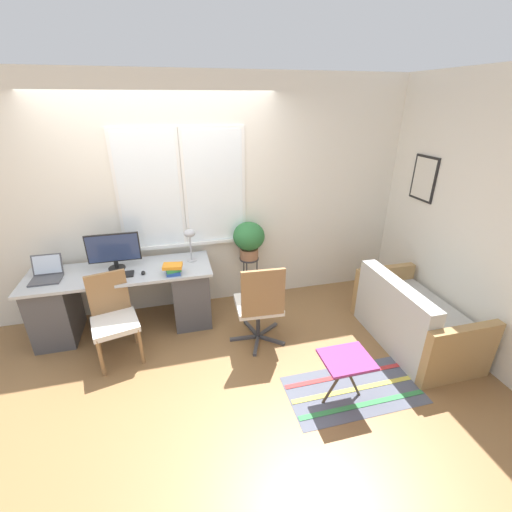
{
  "coord_description": "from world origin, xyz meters",
  "views": [
    {
      "loc": [
        0.05,
        -3.22,
        2.41
      ],
      "look_at": [
        0.91,
        0.16,
        0.81
      ],
      "focal_mm": 24.0,
      "sensor_mm": 36.0,
      "label": 1
    }
  ],
  "objects_px": {
    "desk_chair_wooden": "(113,316)",
    "keyboard": "(117,275)",
    "book_stack": "(173,269)",
    "potted_plant": "(249,238)",
    "folding_stool": "(346,362)",
    "mouse": "(143,273)",
    "desk_lamp": "(190,237)",
    "laptop": "(46,274)",
    "monitor": "(114,250)",
    "plant_stand": "(249,264)",
    "couch_loveseat": "(412,320)",
    "office_chair_swivel": "(260,304)"
  },
  "relations": [
    {
      "from": "monitor",
      "to": "couch_loveseat",
      "type": "xyz_separation_m",
      "value": [
        3.02,
        -1.08,
        -0.68
      ]
    },
    {
      "from": "folding_stool",
      "to": "book_stack",
      "type": "bearing_deg",
      "value": 134.45
    },
    {
      "from": "book_stack",
      "to": "folding_stool",
      "type": "distance_m",
      "value": 1.95
    },
    {
      "from": "desk_lamp",
      "to": "office_chair_swivel",
      "type": "distance_m",
      "value": 1.09
    },
    {
      "from": "book_stack",
      "to": "potted_plant",
      "type": "relative_size",
      "value": 0.47
    },
    {
      "from": "mouse",
      "to": "desk_lamp",
      "type": "height_order",
      "value": "desk_lamp"
    },
    {
      "from": "laptop",
      "to": "desk_lamp",
      "type": "height_order",
      "value": "desk_lamp"
    },
    {
      "from": "plant_stand",
      "to": "folding_stool",
      "type": "bearing_deg",
      "value": -77.14
    },
    {
      "from": "keyboard",
      "to": "potted_plant",
      "type": "bearing_deg",
      "value": 13.01
    },
    {
      "from": "laptop",
      "to": "plant_stand",
      "type": "distance_m",
      "value": 2.22
    },
    {
      "from": "monitor",
      "to": "keyboard",
      "type": "distance_m",
      "value": 0.28
    },
    {
      "from": "desk_lamp",
      "to": "desk_chair_wooden",
      "type": "xyz_separation_m",
      "value": [
        -0.83,
        -0.54,
        -0.56
      ]
    },
    {
      "from": "laptop",
      "to": "potted_plant",
      "type": "xyz_separation_m",
      "value": [
        2.19,
        0.23,
        0.1
      ]
    },
    {
      "from": "potted_plant",
      "to": "mouse",
      "type": "bearing_deg",
      "value": -163.29
    },
    {
      "from": "desk_chair_wooden",
      "to": "book_stack",
      "type": "bearing_deg",
      "value": 9.16
    },
    {
      "from": "keyboard",
      "to": "plant_stand",
      "type": "xyz_separation_m",
      "value": [
        1.5,
        0.35,
        -0.21
      ]
    },
    {
      "from": "monitor",
      "to": "desk_lamp",
      "type": "height_order",
      "value": "monitor"
    },
    {
      "from": "desk_chair_wooden",
      "to": "couch_loveseat",
      "type": "distance_m",
      "value": 3.09
    },
    {
      "from": "laptop",
      "to": "monitor",
      "type": "relative_size",
      "value": 0.53
    },
    {
      "from": "monitor",
      "to": "office_chair_swivel",
      "type": "relative_size",
      "value": 0.57
    },
    {
      "from": "keyboard",
      "to": "book_stack",
      "type": "relative_size",
      "value": 1.57
    },
    {
      "from": "couch_loveseat",
      "to": "plant_stand",
      "type": "height_order",
      "value": "couch_loveseat"
    },
    {
      "from": "office_chair_swivel",
      "to": "mouse",
      "type": "bearing_deg",
      "value": -20.43
    },
    {
      "from": "mouse",
      "to": "laptop",
      "type": "bearing_deg",
      "value": 171.71
    },
    {
      "from": "potted_plant",
      "to": "book_stack",
      "type": "bearing_deg",
      "value": -154.67
    },
    {
      "from": "monitor",
      "to": "plant_stand",
      "type": "height_order",
      "value": "monitor"
    },
    {
      "from": "keyboard",
      "to": "plant_stand",
      "type": "height_order",
      "value": "keyboard"
    },
    {
      "from": "mouse",
      "to": "keyboard",
      "type": "bearing_deg",
      "value": 174.96
    },
    {
      "from": "book_stack",
      "to": "couch_loveseat",
      "type": "bearing_deg",
      "value": -18.34
    },
    {
      "from": "monitor",
      "to": "couch_loveseat",
      "type": "bearing_deg",
      "value": -19.68
    },
    {
      "from": "book_stack",
      "to": "plant_stand",
      "type": "bearing_deg",
      "value": 25.33
    },
    {
      "from": "office_chair_swivel",
      "to": "plant_stand",
      "type": "height_order",
      "value": "office_chair_swivel"
    },
    {
      "from": "mouse",
      "to": "potted_plant",
      "type": "xyz_separation_m",
      "value": [
        1.24,
        0.37,
        0.13
      ]
    },
    {
      "from": "mouse",
      "to": "plant_stand",
      "type": "bearing_deg",
      "value": 16.71
    },
    {
      "from": "mouse",
      "to": "monitor",
      "type": "bearing_deg",
      "value": 143.73
    },
    {
      "from": "desk_chair_wooden",
      "to": "keyboard",
      "type": "bearing_deg",
      "value": 70.22
    },
    {
      "from": "desk_chair_wooden",
      "to": "couch_loveseat",
      "type": "height_order",
      "value": "desk_chair_wooden"
    },
    {
      "from": "desk_chair_wooden",
      "to": "potted_plant",
      "type": "bearing_deg",
      "value": 10.73
    },
    {
      "from": "desk_lamp",
      "to": "couch_loveseat",
      "type": "height_order",
      "value": "desk_lamp"
    },
    {
      "from": "potted_plant",
      "to": "desk_chair_wooden",
      "type": "bearing_deg",
      "value": -155.69
    },
    {
      "from": "desk_lamp",
      "to": "folding_stool",
      "type": "xyz_separation_m",
      "value": [
        1.12,
        -1.65,
        -0.61
      ]
    },
    {
      "from": "plant_stand",
      "to": "potted_plant",
      "type": "bearing_deg",
      "value": -135.0
    },
    {
      "from": "monitor",
      "to": "potted_plant",
      "type": "distance_m",
      "value": 1.53
    },
    {
      "from": "book_stack",
      "to": "folding_stool",
      "type": "relative_size",
      "value": 0.47
    },
    {
      "from": "office_chair_swivel",
      "to": "couch_loveseat",
      "type": "distance_m",
      "value": 1.64
    },
    {
      "from": "mouse",
      "to": "book_stack",
      "type": "relative_size",
      "value": 0.32
    },
    {
      "from": "keyboard",
      "to": "potted_plant",
      "type": "xyz_separation_m",
      "value": [
        1.5,
        0.35,
        0.14
      ]
    },
    {
      "from": "couch_loveseat",
      "to": "potted_plant",
      "type": "bearing_deg",
      "value": 50.29
    },
    {
      "from": "plant_stand",
      "to": "folding_stool",
      "type": "height_order",
      "value": "plant_stand"
    },
    {
      "from": "laptop",
      "to": "plant_stand",
      "type": "height_order",
      "value": "laptop"
    }
  ]
}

